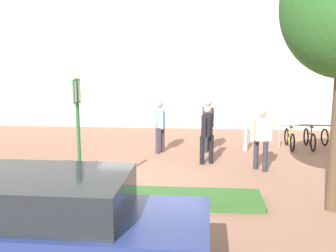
# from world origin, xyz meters

# --- Properties ---
(ground_plane) EXTENTS (60.00, 60.00, 0.00)m
(ground_plane) POSITION_xyz_m (0.00, 0.00, 0.00)
(ground_plane) COLOR #936651
(building_facade) EXTENTS (28.00, 1.20, 10.00)m
(building_facade) POSITION_xyz_m (0.00, 7.60, 5.00)
(building_facade) COLOR beige
(building_facade) RESTS_ON ground
(planter_strip) EXTENTS (7.00, 1.10, 0.16)m
(planter_strip) POSITION_xyz_m (-1.00, -1.67, 0.08)
(planter_strip) COLOR #336028
(planter_strip) RESTS_ON ground
(parking_sign_post) EXTENTS (0.08, 0.36, 2.69)m
(parking_sign_post) POSITION_xyz_m (-1.49, -1.67, 1.75)
(parking_sign_post) COLOR #2D7238
(parking_sign_post) RESTS_ON ground
(bike_at_sign) EXTENTS (1.68, 0.42, 0.86)m
(bike_at_sign) POSITION_xyz_m (-1.58, -1.60, 0.35)
(bike_at_sign) COLOR black
(bike_at_sign) RESTS_ON ground
(bike_rack_cluster) EXTENTS (2.11, 1.59, 0.83)m
(bike_rack_cluster) POSITION_xyz_m (4.88, 3.68, 0.35)
(bike_rack_cluster) COLOR #99999E
(bike_rack_cluster) RESTS_ON ground
(bollard_steel) EXTENTS (0.16, 0.16, 0.90)m
(bollard_steel) POSITION_xyz_m (2.66, 3.16, 0.45)
(bollard_steel) COLOR #ADADB2
(bollard_steel) RESTS_ON ground
(person_shirt_blue) EXTENTS (0.37, 0.57, 1.72)m
(person_shirt_blue) POSITION_xyz_m (-0.15, 2.68, 0.98)
(person_shirt_blue) COLOR #383342
(person_shirt_blue) RESTS_ON ground
(person_casual_tan) EXTENTS (0.60, 0.38, 1.72)m
(person_casual_tan) POSITION_xyz_m (2.83, 0.92, 0.98)
(person_casual_tan) COLOR #2D2D38
(person_casual_tan) RESTS_ON ground
(person_suited_dark) EXTENTS (0.37, 0.57, 1.72)m
(person_suited_dark) POSITION_xyz_m (1.40, 2.95, 0.98)
(person_suited_dark) COLOR #2D2D38
(person_suited_dark) RESTS_ON ground
(person_suited_navy) EXTENTS (0.41, 0.59, 1.72)m
(person_suited_navy) POSITION_xyz_m (1.35, 1.46, 0.98)
(person_suited_navy) COLOR black
(person_suited_navy) RESTS_ON ground
(car_navy_sedan) EXTENTS (4.33, 2.07, 1.54)m
(car_navy_sedan) POSITION_xyz_m (-0.91, -4.79, 0.76)
(car_navy_sedan) COLOR navy
(car_navy_sedan) RESTS_ON ground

